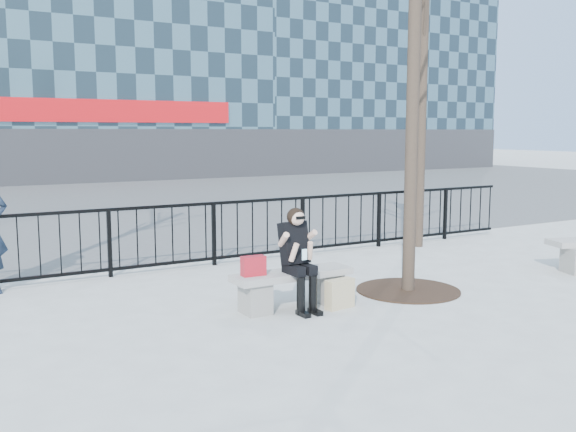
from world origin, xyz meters
TOP-DOWN VIEW (x-y plane):
  - ground at (0.00, 0.00)m, footprint 120.00×120.00m
  - street_surface at (0.00, 15.00)m, footprint 60.00×23.00m
  - railing at (0.00, 3.00)m, footprint 14.00×0.06m
  - building_right at (20.00, 27.00)m, footprint 16.20×10.20m
  - tree_grate at (1.90, -0.10)m, footprint 1.50×1.50m
  - bench_main at (0.00, 0.00)m, footprint 1.65×0.46m
  - seated_woman at (0.00, -0.16)m, footprint 0.50×0.64m
  - handbag at (-0.56, 0.02)m, footprint 0.31×0.16m
  - shopping_bag at (0.52, -0.35)m, footprint 0.43×0.21m

SIDE VIEW (x-z plane):
  - ground at x=0.00m, z-range 0.00..0.00m
  - street_surface at x=0.00m, z-range 0.00..0.01m
  - tree_grate at x=1.90m, z-range 0.00..0.02m
  - shopping_bag at x=0.52m, z-range 0.00..0.39m
  - bench_main at x=0.00m, z-range 0.06..0.55m
  - railing at x=0.00m, z-range 0.00..1.11m
  - handbag at x=-0.56m, z-range 0.49..0.74m
  - seated_woman at x=0.00m, z-range 0.00..1.34m
  - building_right at x=20.00m, z-range 0.00..20.60m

